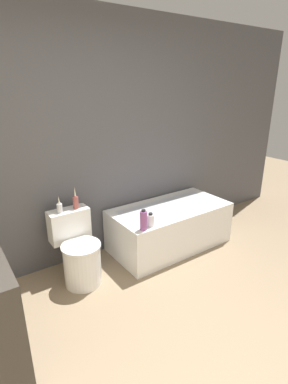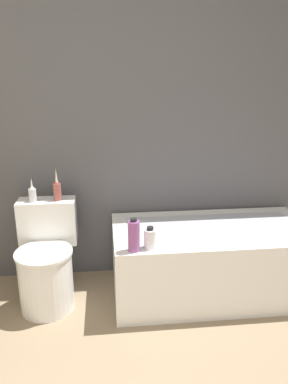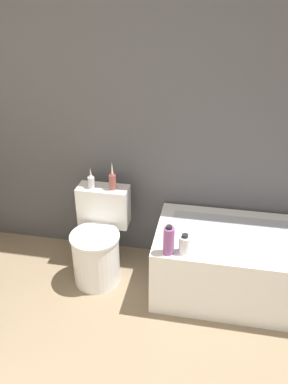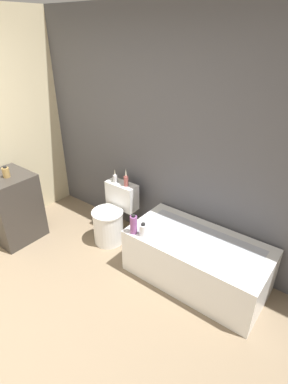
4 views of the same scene
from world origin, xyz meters
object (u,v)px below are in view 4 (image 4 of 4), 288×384
soap_bottle_glass (6,172)px  shampoo_bottle_short (143,230)px  vase_silver (126,180)px  vase_gold (115,178)px  toilet (112,217)px  bathtub (197,260)px  shampoo_bottle_tall (134,224)px

soap_bottle_glass → shampoo_bottle_short: bearing=15.0°
soap_bottle_glass → vase_silver: bearing=40.5°
soap_bottle_glass → vase_gold: size_ratio=0.78×
toilet → shampoo_bottle_short: size_ratio=4.83×
vase_gold → vase_silver: bearing=2.3°
bathtub → toilet: bearing=-179.8°
vase_gold → shampoo_bottle_tall: vase_gold is taller
toilet → vase_silver: size_ratio=3.01×
shampoo_bottle_tall → shampoo_bottle_short: (0.10, 0.03, -0.04)m
vase_silver → shampoo_bottle_tall: vase_silver is taller
bathtub → soap_bottle_glass: size_ratio=10.52×
bathtub → shampoo_bottle_short: (-0.49, -0.27, 0.32)m
soap_bottle_glass → vase_silver: soap_bottle_glass is taller
soap_bottle_glass → shampoo_bottle_short: size_ratio=0.93×
bathtub → vase_gold: vase_gold is taller
toilet → vase_gold: bearing=116.2°
bathtub → toilet: (-1.17, -0.00, 0.05)m
vase_gold → vase_silver: 0.17m
shampoo_bottle_tall → shampoo_bottle_short: shampoo_bottle_tall is taller
soap_bottle_glass → vase_gold: bearing=45.4°
bathtub → vase_silver: (-1.09, 0.18, 0.52)m
shampoo_bottle_tall → bathtub: bearing=26.7°
shampoo_bottle_short → toilet: bearing=158.8°
soap_bottle_glass → shampoo_bottle_tall: size_ratio=0.62×
toilet → soap_bottle_glass: (-0.95, -0.71, 0.60)m
bathtub → toilet: size_ratio=2.03×
toilet → shampoo_bottle_tall: size_ratio=3.23×
shampoo_bottle_tall → toilet: bearing=153.5°
toilet → vase_gold: 0.49m
vase_gold → shampoo_bottle_tall: size_ratio=0.80×
vase_gold → vase_silver: size_ratio=0.75×
bathtub → toilet: 1.17m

